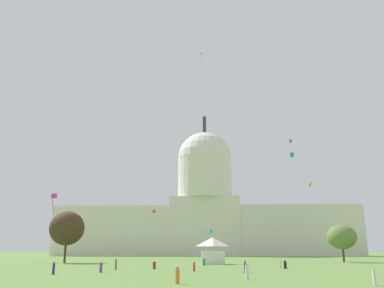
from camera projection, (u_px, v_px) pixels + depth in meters
name	position (u px, v px, depth m)	size (l,w,h in m)	color
capitol_building	(205.00, 211.00, 200.27)	(147.04, 27.41, 70.86)	silver
event_tent	(213.00, 251.00, 90.77)	(5.71, 5.13, 5.84)	white
tree_west_mid	(67.00, 228.00, 99.09)	(10.10, 9.94, 12.40)	#42301E
tree_east_mid	(342.00, 237.00, 104.04)	(10.51, 10.36, 9.41)	#4C3823
person_red_back_left	(194.00, 267.00, 61.66)	(0.38, 0.38, 1.53)	red
person_maroon_near_tent	(154.00, 265.00, 68.18)	(0.67, 0.67, 1.43)	maroon
person_white_mid_center	(247.00, 272.00, 45.15)	(0.52, 0.52, 1.78)	silver
person_teal_back_center	(204.00, 262.00, 83.08)	(0.49, 0.49, 1.59)	#1E757A
person_purple_front_left	(101.00, 268.00, 58.73)	(0.50, 0.50, 1.52)	#703D93
person_white_back_right	(280.00, 263.00, 72.77)	(0.65, 0.65, 1.71)	silver
person_white_mid_right	(374.00, 278.00, 37.64)	(0.46, 0.46, 1.55)	silver
person_orange_mid_left	(177.00, 276.00, 39.67)	(0.56, 0.56, 1.62)	orange
person_purple_lawn_far_right	(245.00, 267.00, 57.52)	(0.45, 0.45, 1.74)	#703D93
person_olive_front_right	(116.00, 265.00, 66.07)	(0.39, 0.39, 1.78)	olive
person_black_edge_east	(285.00, 265.00, 69.56)	(0.56, 0.56, 1.49)	black
person_navy_near_tree_east	(54.00, 268.00, 53.84)	(0.48, 0.48, 1.68)	navy
kite_cyan_low	(211.00, 231.00, 126.82)	(1.00, 0.70, 1.31)	#33BCDB
kite_green_high	(291.00, 141.00, 165.06)	(1.29, 1.30, 2.58)	green
kite_turquoise_mid	(292.00, 155.00, 124.14)	(1.23, 1.30, 1.31)	teal
kite_gold_mid	(310.00, 185.00, 122.99)	(0.80, 0.51, 1.50)	gold
kite_black_low	(205.00, 230.00, 172.78)	(1.02, 1.65, 0.28)	black
kite_orange_high	(202.00, 55.00, 118.92)	(1.08, 1.20, 2.99)	orange
kite_magenta_low	(54.00, 198.00, 78.84)	(1.18, 0.67, 3.95)	#D1339E
kite_red_low	(154.00, 211.00, 142.26)	(1.27, 1.27, 1.03)	red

